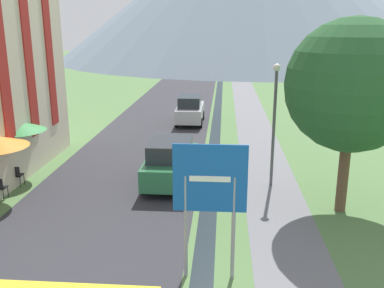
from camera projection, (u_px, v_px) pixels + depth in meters
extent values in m
plane|color=#517542|center=(196.00, 130.00, 26.12)|extent=(160.00, 160.00, 0.00)
cube|color=#2D2D33|center=(174.00, 101.00, 35.91)|extent=(6.40, 60.00, 0.01)
cube|color=slate|center=(247.00, 102.00, 35.47)|extent=(2.20, 60.00, 0.01)
cube|color=black|center=(218.00, 102.00, 35.64)|extent=(0.60, 60.00, 0.00)
cube|color=yellow|center=(50.00, 287.00, 10.44)|extent=(5.44, 0.44, 0.01)
cube|color=maroon|center=(25.00, 19.00, 17.18)|extent=(0.06, 0.70, 9.61)
cube|color=maroon|center=(47.00, 20.00, 19.27)|extent=(0.06, 0.70, 9.61)
cylinder|color=gray|center=(186.00, 227.00, 10.58)|extent=(0.10, 0.10, 2.71)
cylinder|color=gray|center=(233.00, 229.00, 10.49)|extent=(0.10, 0.10, 2.71)
cube|color=#1451AD|center=(210.00, 178.00, 10.16)|extent=(1.79, 0.05, 1.69)
cube|color=white|center=(210.00, 179.00, 10.14)|extent=(0.98, 0.02, 0.14)
cube|color=#28663D|center=(171.00, 166.00, 17.18)|extent=(1.89, 4.03, 0.84)
cube|color=#23282D|center=(170.00, 149.00, 16.78)|extent=(1.60, 2.22, 0.68)
cylinder|color=black|center=(154.00, 165.00, 18.56)|extent=(0.18, 0.60, 0.60)
cylinder|color=black|center=(196.00, 166.00, 18.42)|extent=(0.18, 0.60, 0.60)
cylinder|color=black|center=(144.00, 186.00, 16.15)|extent=(0.18, 0.60, 0.60)
cylinder|color=black|center=(191.00, 188.00, 16.02)|extent=(0.18, 0.60, 0.60)
cube|color=#B2B2B7|center=(190.00, 112.00, 27.70)|extent=(1.61, 3.90, 0.84)
cube|color=#23282D|center=(190.00, 101.00, 27.31)|extent=(1.37, 2.15, 0.68)
cylinder|color=black|center=(180.00, 115.00, 29.03)|extent=(0.18, 0.60, 0.60)
cylinder|color=black|center=(203.00, 115.00, 28.92)|extent=(0.18, 0.60, 0.60)
cylinder|color=black|center=(176.00, 122.00, 26.71)|extent=(0.18, 0.60, 0.60)
cylinder|color=black|center=(201.00, 123.00, 26.60)|extent=(0.18, 0.60, 0.60)
cube|color=black|center=(17.00, 175.00, 16.92)|extent=(0.40, 0.40, 0.04)
cube|color=black|center=(15.00, 172.00, 16.69)|extent=(0.40, 0.04, 0.40)
cylinder|color=black|center=(16.00, 179.00, 17.16)|extent=(0.03, 0.03, 0.45)
cylinder|color=black|center=(24.00, 179.00, 17.13)|extent=(0.03, 0.03, 0.45)
cylinder|color=black|center=(12.00, 182.00, 16.83)|extent=(0.03, 0.03, 0.45)
cylinder|color=black|center=(20.00, 182.00, 16.80)|extent=(0.03, 0.03, 0.45)
cube|color=black|center=(0.00, 187.00, 15.63)|extent=(0.40, 0.40, 0.04)
cylinder|color=black|center=(8.00, 192.00, 15.84)|extent=(0.03, 0.03, 0.45)
cylinder|color=black|center=(3.00, 195.00, 15.51)|extent=(0.03, 0.03, 0.45)
cylinder|color=#B7B2A8|center=(20.00, 151.00, 17.72)|extent=(0.06, 0.06, 2.31)
cone|color=#338442|center=(17.00, 126.00, 17.44)|extent=(2.29, 2.29, 0.41)
cylinder|color=#282833|center=(4.00, 181.00, 16.38)|extent=(0.14, 0.14, 0.85)
cylinder|color=#282833|center=(8.00, 181.00, 16.37)|extent=(0.14, 0.14, 0.85)
cylinder|color=maroon|center=(4.00, 162.00, 16.18)|extent=(0.32, 0.32, 0.61)
sphere|color=tan|center=(2.00, 152.00, 16.07)|extent=(0.22, 0.22, 0.22)
cylinder|color=#515156|center=(274.00, 130.00, 16.54)|extent=(0.12, 0.12, 4.54)
sphere|color=silver|center=(277.00, 67.00, 15.90)|extent=(0.28, 0.28, 0.28)
cylinder|color=brown|center=(343.00, 176.00, 14.47)|extent=(0.36, 0.36, 2.49)
sphere|color=#235128|center=(352.00, 85.00, 13.64)|extent=(4.32, 4.32, 4.32)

